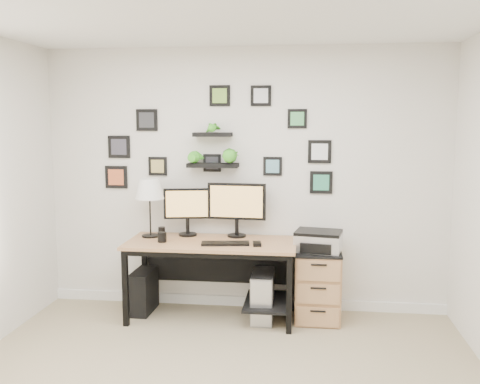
# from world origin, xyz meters

# --- Properties ---
(room) EXTENTS (4.00, 4.00, 4.00)m
(room) POSITION_xyz_m (0.00, 1.98, 0.05)
(room) COLOR tan
(room) RESTS_ON ground
(desk) EXTENTS (1.60, 0.70, 0.75)m
(desk) POSITION_xyz_m (-0.24, 1.67, 0.63)
(desk) COLOR #AE7E52
(desk) RESTS_ON ground
(monitor_left) EXTENTS (0.46, 0.21, 0.47)m
(monitor_left) POSITION_xyz_m (-0.55, 1.86, 1.03)
(monitor_left) COLOR black
(monitor_left) RESTS_ON desk
(monitor_right) EXTENTS (0.57, 0.19, 0.53)m
(monitor_right) POSITION_xyz_m (-0.06, 1.86, 1.07)
(monitor_right) COLOR black
(monitor_right) RESTS_ON desk
(keyboard) EXTENTS (0.46, 0.20, 0.02)m
(keyboard) POSITION_xyz_m (-0.12, 1.52, 0.76)
(keyboard) COLOR black
(keyboard) RESTS_ON desk
(mouse) EXTENTS (0.09, 0.12, 0.03)m
(mouse) POSITION_xyz_m (0.17, 1.52, 0.77)
(mouse) COLOR black
(mouse) RESTS_ON desk
(table_lamp) EXTENTS (0.28, 0.28, 0.57)m
(table_lamp) POSITION_xyz_m (-0.90, 1.77, 1.21)
(table_lamp) COLOR black
(table_lamp) RESTS_ON desk
(mug) EXTENTS (0.08, 0.08, 0.09)m
(mug) POSITION_xyz_m (-0.73, 1.55, 0.80)
(mug) COLOR black
(mug) RESTS_ON desk
(pen_cup) EXTENTS (0.07, 0.07, 0.09)m
(pen_cup) POSITION_xyz_m (-0.81, 1.82, 0.79)
(pen_cup) COLOR black
(pen_cup) RESTS_ON desk
(pc_tower_black) EXTENTS (0.20, 0.42, 0.42)m
(pc_tower_black) POSITION_xyz_m (-0.97, 1.71, 0.21)
(pc_tower_black) COLOR black
(pc_tower_black) RESTS_ON ground
(pc_tower_grey) EXTENTS (0.21, 0.47, 0.46)m
(pc_tower_grey) POSITION_xyz_m (0.22, 1.64, 0.23)
(pc_tower_grey) COLOR gray
(pc_tower_grey) RESTS_ON ground
(file_cabinet) EXTENTS (0.43, 0.53, 0.67)m
(file_cabinet) POSITION_xyz_m (0.74, 1.72, 0.34)
(file_cabinet) COLOR #AE7E52
(file_cabinet) RESTS_ON ground
(printer) EXTENTS (0.47, 0.40, 0.19)m
(printer) POSITION_xyz_m (0.73, 1.70, 0.77)
(printer) COLOR silver
(printer) RESTS_ON file_cabinet
(wall_decor) EXTENTS (2.30, 0.18, 1.05)m
(wall_decor) POSITION_xyz_m (-0.28, 1.93, 1.64)
(wall_decor) COLOR black
(wall_decor) RESTS_ON ground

